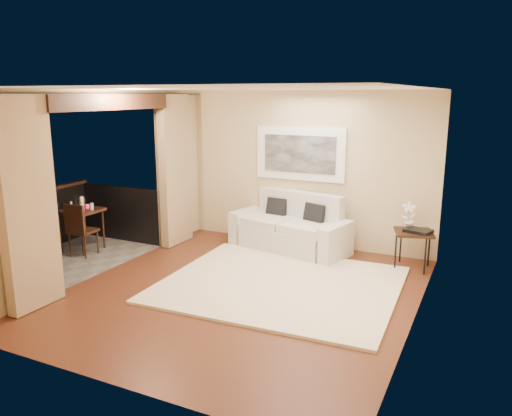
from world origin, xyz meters
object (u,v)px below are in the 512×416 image
Objects in this scene: balcony_chair_far at (79,226)px; ice_bucket at (80,202)px; bistro_table at (81,214)px; balcony_chair_near at (19,242)px; sofa at (292,230)px; orchid at (409,215)px; side_table at (414,235)px.

ice_bucket is (-0.34, 0.42, 0.31)m from balcony_chair_far.
bistro_table is 1.28m from balcony_chair_near.
balcony_chair_near is 4.31× the size of ice_bucket.
sofa is 1.99m from orchid.
side_table is 0.94× the size of bistro_table.
side_table is at bearing 14.50° from ice_bucket.
sofa is 5.01× the size of orchid.
ice_bucket is at bearing -164.21° from orchid.
side_table is 5.48m from bistro_table.
sofa reaches higher than ice_bucket.
balcony_chair_far is 1.04× the size of balcony_chair_near.
orchid is at bearing 134.74° from side_table.
balcony_chair_far is at bearing -135.66° from sofa.
balcony_chair_near is at bearing -89.38° from bistro_table.
balcony_chair_far is (-3.00, -1.90, 0.17)m from sofa.
orchid is (-0.10, 0.10, 0.27)m from side_table.
side_table is at bearing -45.26° from orchid.
side_table is 3.38× the size of ice_bucket.
side_table is at bearing -164.29° from balcony_chair_far.
side_table is at bearing 24.19° from balcony_chair_near.
balcony_chair_near is at bearing -85.00° from ice_bucket.
orchid is 2.16× the size of ice_bucket.
sofa is at bearing -151.69° from balcony_chair_far.
ice_bucket is (-5.27, -1.49, 0.01)m from orchid.
balcony_chair_far is at bearing -51.74° from bistro_table.
sofa is at bearing 23.94° from ice_bucket.
balcony_chair_far reaches higher than balcony_chair_near.
balcony_chair_far is at bearing -50.71° from ice_bucket.
balcony_chair_far is 1.00m from balcony_chair_near.
side_table is 5.35m from balcony_chair_far.
balcony_chair_near is at bearing 73.39° from balcony_chair_far.
bistro_table is (-5.27, -1.51, 0.11)m from side_table.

